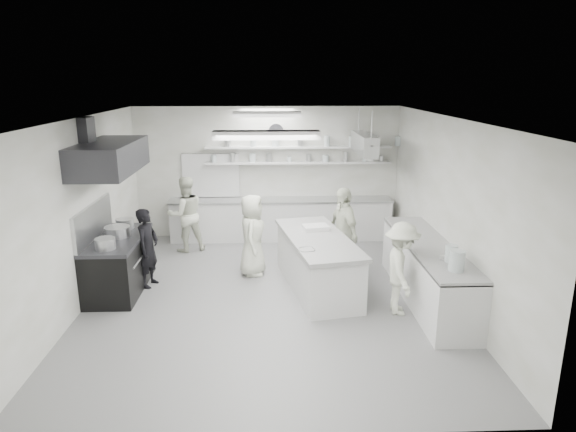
{
  "coord_description": "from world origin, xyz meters",
  "views": [
    {
      "loc": [
        0.02,
        -7.95,
        3.61
      ],
      "look_at": [
        0.36,
        0.6,
        1.26
      ],
      "focal_mm": 31.42,
      "sensor_mm": 36.0,
      "label": 1
    }
  ],
  "objects_px": {
    "right_counter": "(427,273)",
    "back_counter": "(281,219)",
    "prep_island": "(317,264)",
    "cook_back": "(186,214)",
    "cook_stove": "(148,248)",
    "stove": "(119,265)"
  },
  "relations": [
    {
      "from": "back_counter",
      "to": "right_counter",
      "type": "height_order",
      "value": "right_counter"
    },
    {
      "from": "back_counter",
      "to": "prep_island",
      "type": "distance_m",
      "value": 2.93
    },
    {
      "from": "prep_island",
      "to": "cook_back",
      "type": "relative_size",
      "value": 1.51
    },
    {
      "from": "prep_island",
      "to": "cook_stove",
      "type": "xyz_separation_m",
      "value": [
        -2.99,
        0.23,
        0.26
      ]
    },
    {
      "from": "prep_island",
      "to": "cook_stove",
      "type": "distance_m",
      "value": 3.01
    },
    {
      "from": "prep_island",
      "to": "cook_stove",
      "type": "height_order",
      "value": "cook_stove"
    },
    {
      "from": "right_counter",
      "to": "cook_back",
      "type": "xyz_separation_m",
      "value": [
        -4.4,
        2.65,
        0.34
      ]
    },
    {
      "from": "stove",
      "to": "right_counter",
      "type": "bearing_deg",
      "value": -6.52
    },
    {
      "from": "right_counter",
      "to": "back_counter",
      "type": "bearing_deg",
      "value": 124.65
    },
    {
      "from": "cook_stove",
      "to": "cook_back",
      "type": "distance_m",
      "value": 1.93
    },
    {
      "from": "right_counter",
      "to": "cook_back",
      "type": "distance_m",
      "value": 5.14
    },
    {
      "from": "cook_stove",
      "to": "right_counter",
      "type": "bearing_deg",
      "value": -83.61
    },
    {
      "from": "cook_stove",
      "to": "cook_back",
      "type": "xyz_separation_m",
      "value": [
        0.38,
        1.89,
        0.1
      ]
    },
    {
      "from": "prep_island",
      "to": "back_counter",
      "type": "bearing_deg",
      "value": 90.46
    },
    {
      "from": "back_counter",
      "to": "right_counter",
      "type": "relative_size",
      "value": 1.52
    },
    {
      "from": "stove",
      "to": "cook_back",
      "type": "xyz_separation_m",
      "value": [
        0.85,
        2.05,
        0.36
      ]
    },
    {
      "from": "stove",
      "to": "prep_island",
      "type": "xyz_separation_m",
      "value": [
        3.46,
        -0.07,
        0.0
      ]
    },
    {
      "from": "stove",
      "to": "prep_island",
      "type": "bearing_deg",
      "value": -1.22
    },
    {
      "from": "prep_island",
      "to": "cook_back",
      "type": "distance_m",
      "value": 3.38
    },
    {
      "from": "back_counter",
      "to": "cook_back",
      "type": "bearing_deg",
      "value": -159.81
    },
    {
      "from": "right_counter",
      "to": "prep_island",
      "type": "bearing_deg",
      "value": 163.59
    },
    {
      "from": "prep_island",
      "to": "cook_stove",
      "type": "bearing_deg",
      "value": 164.9
    }
  ]
}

